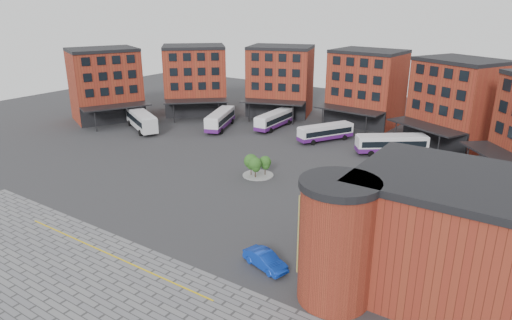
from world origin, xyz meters
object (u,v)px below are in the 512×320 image
Objects in this scene: tree_island at (256,164)px; bus_e at (392,144)px; bus_c at (274,120)px; bus_d at (325,132)px; blue_car at (265,260)px; bus_a at (141,119)px; bus_f at (441,179)px; bus_b at (220,119)px.

bus_e is (12.49, 20.57, -0.10)m from tree_island.
bus_c is at bearing -133.98° from bus_e.
bus_d is 2.15× the size of blue_car.
bus_a is 53.36m from blue_car.
bus_f is 29.87m from blue_car.
bus_d is (0.40, 21.26, -0.25)m from tree_island.
bus_c is at bearing 47.07° from blue_car.
tree_island is 26.80m from bus_b.
bus_e reaches higher than tree_island.
bus_a is 1.24× the size of bus_f.
bus_e is (44.68, 12.41, -0.35)m from bus_a.
bus_b is 21.03m from bus_d.
bus_c is at bearing -161.64° from bus_d.
bus_c is at bearing -25.51° from bus_a.
blue_car is at bearing -75.12° from bus_f.
blue_car is at bearing -34.99° from bus_e.
bus_d is at bearing -130.19° from bus_e.
bus_a is at bearing 75.62° from blue_car.
bus_b is at bearing -146.81° from bus_c.
bus_b is 1.16× the size of bus_d.
bus_d is 0.97× the size of bus_e.
tree_island is at bearing -62.19° from bus_b.
tree_island is at bearing -76.72° from bus_a.
bus_e reaches higher than bus_c.
bus_a reaches higher than tree_island.
bus_e is at bearing 17.97° from blue_car.
bus_b is 1.20× the size of bus_f.
bus_d is 25.22m from bus_f.
blue_car is at bearing -92.97° from bus_a.
bus_d is (20.69, 3.77, -0.20)m from bus_b.
bus_e is at bearing -9.23° from bus_c.
bus_e is 39.49m from blue_car.
bus_a is 1.20× the size of bus_d.
bus_b is 1.12× the size of bus_e.
bus_f is at bearing -61.01° from bus_a.
bus_d is 1.04× the size of bus_f.
tree_island is 33.20m from bus_a.
bus_f is at bearing 22.85° from tree_island.
bus_d reaches higher than bus_f.
tree_island reaches higher than bus_f.
bus_e is (12.09, -0.70, 0.14)m from bus_d.
bus_b reaches higher than bus_d.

